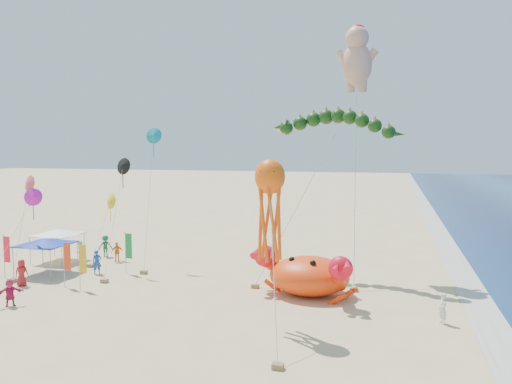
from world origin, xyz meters
The scene contains 11 objects.
ground centered at (0.00, 0.00, 0.00)m, with size 320.00×320.00×0.00m, color #D1B784.
foam_strip centered at (12.00, 0.00, 0.01)m, with size 320.00×320.00×0.00m, color silver.
crab_inflatable centered at (1.77, 1.13, 1.36)m, with size 7.02×5.91×3.08m.
dragon_kite centered at (2.59, 6.79, 10.93)m, with size 9.57×6.83×11.98m.
cherub_kite centered at (3.96, 9.25, 16.34)m, with size 2.29×7.77×18.74m.
octopus_kite centered at (0.65, -4.94, 6.61)m, with size 2.64×5.89×8.89m.
canopy_blue centered at (-18.18, 1.36, 2.44)m, with size 3.76×3.76×2.71m.
canopy_white centered at (-20.02, 5.15, 2.44)m, with size 3.58×3.58×2.71m.
feather_flags centered at (-14.92, -0.14, 2.01)m, with size 8.44×4.71×3.20m.
beachgoers centered at (-14.87, 2.04, 0.89)m, with size 27.98×14.83×1.87m.
small_kites centered at (-15.77, 3.66, 6.47)m, with size 8.79×10.43×11.10m.
Camera 1 is at (6.76, -30.03, 9.49)m, focal length 35.00 mm.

